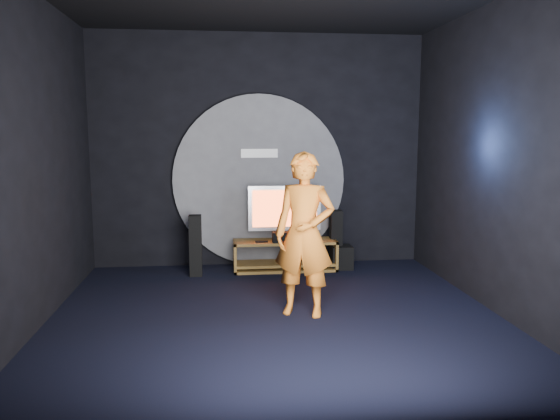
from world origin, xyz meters
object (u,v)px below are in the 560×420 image
object	(u,v)px
media_console	(285,257)
tv	(285,210)
tower_speaker_right	(336,239)
player	(304,234)
subwoofer	(341,257)
tower_speaker_left	(196,246)

from	to	relation	value
media_console	tv	xyz separation A→B (m)	(-0.01, 0.07, 0.70)
tower_speaker_right	player	distance (m)	2.26
subwoofer	tower_speaker_left	bearing A→B (deg)	-175.47
tv	player	xyz separation A→B (m)	(-0.02, -2.05, 0.03)
media_console	tower_speaker_left	xyz separation A→B (m)	(-1.31, -0.17, 0.24)
media_console	player	size ratio (longest dim) A/B	0.83
tower_speaker_right	tower_speaker_left	bearing A→B (deg)	-173.18
tower_speaker_left	player	world-z (taller)	player
tower_speaker_right	subwoofer	size ratio (longest dim) A/B	2.51
player	tv	bearing A→B (deg)	109.95
tv	tower_speaker_left	xyz separation A→B (m)	(-1.30, -0.24, -0.45)
media_console	tower_speaker_right	bearing A→B (deg)	5.88
tv	subwoofer	bearing A→B (deg)	-4.43
tv	tower_speaker_right	xyz separation A→B (m)	(0.78, 0.01, -0.45)
subwoofer	player	world-z (taller)	player
subwoofer	player	distance (m)	2.29
media_console	subwoofer	bearing A→B (deg)	0.09
media_console	subwoofer	xyz separation A→B (m)	(0.84, 0.00, -0.02)
media_console	tower_speaker_right	distance (m)	0.81
tower_speaker_left	tower_speaker_right	world-z (taller)	same
tower_speaker_left	tv	bearing A→B (deg)	10.29
tower_speaker_right	player	bearing A→B (deg)	-111.29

